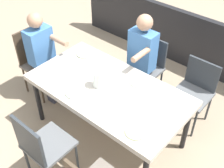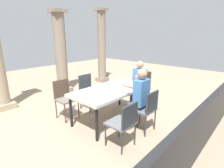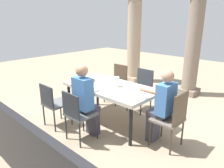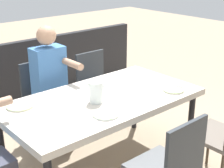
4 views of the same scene
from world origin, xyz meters
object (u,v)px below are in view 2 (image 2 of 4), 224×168
(stone_column_centre, at_px, (61,54))
(plate_3, at_px, (138,85))
(diner_woman_green, at_px, (139,97))
(chair_west_north, at_px, (65,96))
(chair_west_south, at_px, (124,122))
(chair_head_east, at_px, (142,86))
(chair_mid_north, at_px, (88,89))
(plate_2, at_px, (107,84))
(stone_column_far, at_px, (102,47))
(chair_mid_south, at_px, (146,108))
(water_pitcher, at_px, (112,84))
(dining_table, at_px, (111,92))
(plate_1, at_px, (115,94))
(diner_man_white, at_px, (138,83))
(plate_0, at_px, (80,92))

(stone_column_centre, bearing_deg, plate_3, -85.55)
(diner_woman_green, relative_size, plate_3, 5.55)
(chair_west_north, bearing_deg, plate_3, -42.95)
(chair_west_south, height_order, chair_head_east, chair_head_east)
(chair_mid_north, height_order, plate_2, chair_mid_north)
(stone_column_far, bearing_deg, plate_2, -132.54)
(stone_column_centre, bearing_deg, plate_2, -95.29)
(plate_2, bearing_deg, chair_west_south, -125.38)
(chair_west_south, bearing_deg, chair_mid_north, 67.80)
(chair_head_east, relative_size, stone_column_centre, 0.35)
(chair_mid_north, height_order, stone_column_centre, stone_column_centre)
(chair_mid_south, bearing_deg, chair_west_south, 179.94)
(chair_mid_south, height_order, stone_column_centre, stone_column_centre)
(stone_column_centre, xyz_separation_m, plate_2, (-0.22, -2.36, -0.58))
(chair_head_east, relative_size, water_pitcher, 4.99)
(dining_table, distance_m, stone_column_centre, 2.77)
(chair_mid_south, distance_m, plate_1, 0.71)
(chair_mid_north, bearing_deg, chair_west_north, -179.87)
(diner_man_white, bearing_deg, water_pitcher, 177.52)
(plate_1, xyz_separation_m, plate_2, (0.42, 0.61, 0.00))
(diner_woman_green, xyz_separation_m, plate_0, (-0.72, 1.03, 0.06))
(dining_table, relative_size, plate_2, 8.30)
(stone_column_far, height_order, plate_1, stone_column_far)
(water_pitcher, bearing_deg, diner_man_white, -2.48)
(chair_mid_north, relative_size, plate_3, 3.91)
(chair_west_north, height_order, plate_2, chair_west_north)
(dining_table, xyz_separation_m, plate_3, (0.66, -0.31, 0.07))
(plate_0, bearing_deg, diner_man_white, -10.42)
(stone_column_centre, xyz_separation_m, stone_column_far, (1.95, 0.00, 0.11))
(chair_mid_north, bearing_deg, water_pitcher, -89.37)
(dining_table, xyz_separation_m, plate_0, (-0.63, 0.32, 0.07))
(chair_mid_south, distance_m, diner_woman_green, 0.26)
(plate_0, height_order, water_pitcher, water_pitcher)
(chair_mid_south, bearing_deg, plate_3, 46.30)
(chair_head_east, bearing_deg, plate_1, -168.84)
(chair_head_east, height_order, diner_woman_green, diner_woman_green)
(chair_mid_north, relative_size, diner_man_white, 0.73)
(dining_table, height_order, diner_man_white, diner_man_white)
(plate_2, bearing_deg, plate_3, -53.80)
(chair_mid_north, bearing_deg, plate_2, -78.92)
(chair_mid_south, xyz_separation_m, water_pitcher, (0.01, 0.95, 0.32))
(chair_west_north, bearing_deg, stone_column_centre, 58.48)
(chair_west_north, distance_m, plate_0, 0.63)
(chair_mid_north, bearing_deg, plate_1, -103.92)
(chair_west_south, height_order, chair_mid_north, chair_mid_north)
(diner_man_white, bearing_deg, chair_mid_north, 138.75)
(dining_table, relative_size, chair_mid_south, 2.04)
(chair_mid_north, distance_m, plate_1, 1.27)
(water_pitcher, bearing_deg, chair_mid_north, 90.63)
(chair_west_south, xyz_separation_m, stone_column_far, (3.02, 3.57, 0.95))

